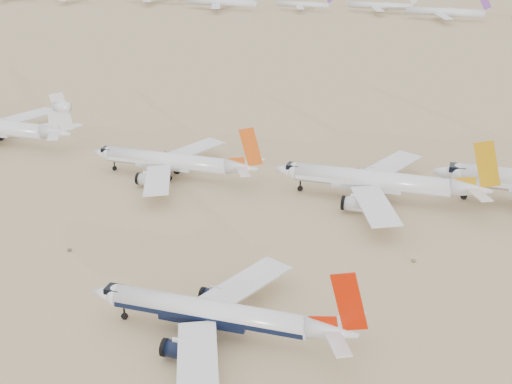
# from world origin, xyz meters

# --- Properties ---
(ground) EXTENTS (7000.00, 7000.00, 0.00)m
(ground) POSITION_xyz_m (0.00, 0.00, 0.00)
(ground) COLOR #8E7352
(ground) RESTS_ON ground
(main_airliner) EXTENTS (45.06, 44.01, 15.90)m
(main_airliner) POSITION_xyz_m (10.11, -5.17, 4.37)
(main_airliner) COLOR silver
(main_airliner) RESTS_ON ground
(row2_gold_tail) EXTENTS (49.92, 48.82, 17.77)m
(row2_gold_tail) POSITION_xyz_m (27.09, 59.56, 4.97)
(row2_gold_tail) COLOR silver
(row2_gold_tail) RESTS_ON ground
(row2_orange_tail) EXTENTS (44.21, 43.25, 15.77)m
(row2_orange_tail) POSITION_xyz_m (-25.78, 58.56, 4.43)
(row2_orange_tail) COLOR silver
(row2_orange_tail) RESTS_ON ground
(distant_storage_row) EXTENTS (660.89, 58.10, 15.34)m
(distant_storage_row) POSITION_xyz_m (57.39, 334.51, 4.44)
(distant_storage_row) COLOR silver
(distant_storage_row) RESTS_ON ground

